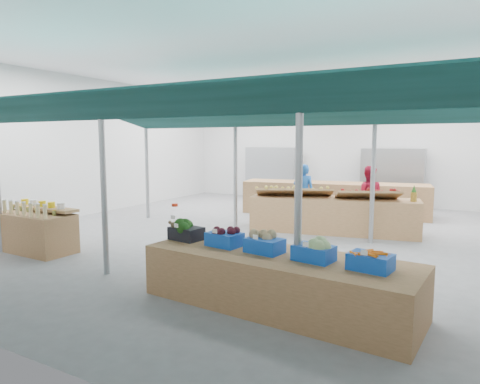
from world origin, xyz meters
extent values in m
plane|color=slate|center=(0.00, 0.00, 0.00)|extent=(13.00, 13.00, 0.00)
plane|color=silver|center=(0.00, 0.00, 4.20)|extent=(13.00, 13.00, 0.00)
plane|color=silver|center=(0.00, 6.50, 2.10)|extent=(12.00, 0.00, 12.00)
plane|color=silver|center=(-6.00, 0.00, 2.10)|extent=(0.00, 13.00, 13.00)
cylinder|color=gray|center=(-4.00, 0.50, 1.50)|extent=(0.10, 0.10, 3.00)
cylinder|color=gray|center=(-1.00, -4.00, 1.50)|extent=(0.10, 0.10, 3.00)
cylinder|color=gray|center=(-1.00, 0.50, 1.50)|extent=(0.10, 0.10, 3.00)
cylinder|color=gray|center=(2.50, -4.00, 1.50)|extent=(0.10, 0.10, 3.00)
cylinder|color=gray|center=(2.50, 0.50, 1.50)|extent=(0.10, 0.10, 3.00)
cylinder|color=gray|center=(0.75, -4.00, 2.85)|extent=(10.00, 0.06, 0.06)
cylinder|color=gray|center=(0.75, 0.50, 2.85)|extent=(10.00, 0.06, 0.06)
cube|color=#0B2E2B|center=(0.75, -4.65, 2.78)|extent=(9.50, 1.28, 0.30)
cube|color=#0B2E2B|center=(0.75, -3.35, 2.78)|extent=(9.50, 1.28, 0.30)
cube|color=#0B2E2B|center=(0.75, -0.15, 2.78)|extent=(9.50, 1.28, 0.30)
cube|color=#0B2E2B|center=(0.75, 1.15, 2.78)|extent=(9.50, 1.28, 0.30)
cube|color=#B23F33|center=(-2.50, 6.00, 1.00)|extent=(2.00, 0.50, 2.00)
cube|color=#B23F33|center=(2.00, 6.00, 1.00)|extent=(2.00, 0.50, 2.00)
cube|color=brown|center=(-3.44, -3.63, 0.40)|extent=(1.81, 0.83, 0.80)
cube|color=#997247|center=(-3.44, -3.38, 0.87)|extent=(1.80, 0.38, 0.06)
cube|color=brown|center=(2.18, -3.91, 0.37)|extent=(3.87, 1.54, 0.74)
cube|color=brown|center=(1.42, 1.19, 0.44)|extent=(4.19, 1.76, 0.87)
cube|color=brown|center=(0.68, 3.70, 0.50)|extent=(5.67, 2.11, 1.00)
cube|color=#1049B7|center=(3.01, -3.53, 0.32)|extent=(0.56, 0.40, 0.64)
imported|color=#1B57B2|center=(0.22, 2.29, 0.82)|extent=(0.66, 0.50, 1.63)
imported|color=#A51431|center=(2.02, 2.29, 0.82)|extent=(0.90, 0.76, 1.63)
cube|color=black|center=(0.55, -3.79, 0.84)|extent=(0.55, 0.42, 0.20)
cube|color=white|center=(0.52, -4.01, 1.00)|extent=(0.08, 0.02, 0.06)
cube|color=#1049B7|center=(1.29, -3.85, 0.84)|extent=(0.55, 0.42, 0.20)
cube|color=white|center=(1.26, -4.06, 1.00)|extent=(0.08, 0.02, 0.06)
cube|color=#1049B7|center=(1.97, -3.90, 0.84)|extent=(0.55, 0.42, 0.20)
cube|color=white|center=(1.94, -4.11, 1.00)|extent=(0.08, 0.02, 0.06)
cube|color=#1049B7|center=(2.71, -3.95, 0.84)|extent=(0.55, 0.42, 0.20)
cube|color=white|center=(2.67, -4.17, 1.00)|extent=(0.08, 0.02, 0.06)
cube|color=#1049B7|center=(3.44, -4.00, 0.84)|extent=(0.55, 0.42, 0.20)
cube|color=white|center=(3.41, -4.22, 1.00)|extent=(0.08, 0.02, 0.06)
sphere|color=brown|center=(0.39, -3.91, 0.98)|extent=(0.09, 0.09, 0.09)
sphere|color=brown|center=(0.34, -3.93, 1.02)|extent=(0.06, 0.06, 0.06)
cylinder|color=red|center=(-0.37, -2.88, 1.10)|extent=(0.12, 0.12, 0.05)
cube|color=white|center=(-0.37, -2.94, 0.88)|extent=(0.10, 0.01, 0.07)
cube|color=#997247|center=(0.49, 0.90, 0.99)|extent=(2.02, 1.37, 0.26)
cube|color=#997247|center=(2.25, 1.26, 0.99)|extent=(1.65, 1.21, 0.26)
cylinder|color=#8C6019|center=(3.25, 1.46, 0.98)|extent=(0.14, 0.14, 0.22)
cone|color=#26661E|center=(3.25, 1.46, 1.17)|extent=(0.12, 0.12, 0.18)
camera|label=1|loc=(4.50, -9.15, 2.29)|focal=32.00mm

